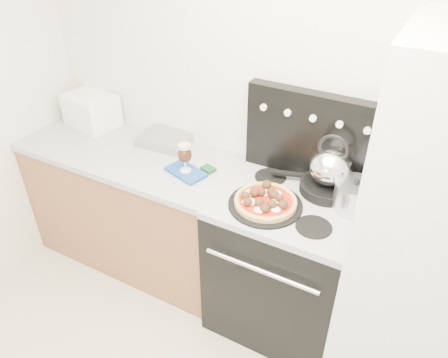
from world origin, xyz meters
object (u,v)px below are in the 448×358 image
Objects in this scene: pizza at (266,200)px; beer_glass at (185,158)px; base_cabinet at (137,209)px; stove_body at (283,265)px; skillet at (327,187)px; toaster_oven at (91,110)px; tea_kettle at (331,164)px; stock_pot at (354,197)px; pizza_pan at (265,205)px; oven_mitt at (186,172)px; fridge at (432,242)px.

beer_glass is at bearing 171.51° from pizza.
base_cabinet is 1.11m from stove_body.
skillet is at bearing 6.70° from base_cabinet.
tea_kettle is at bearing 9.46° from toaster_oven.
stock_pot is (1.41, 0.06, 0.56)m from base_cabinet.
toaster_oven reaches higher than beer_glass.
pizza is 1.61× the size of stock_pot.
tea_kettle is (0.24, 0.28, 0.17)m from pizza_pan.
stove_body is at bearing 2.10° from oven_mitt.
fridge reaches higher than pizza.
toaster_oven is at bearing -169.57° from tea_kettle.
tea_kettle is at bearing 160.60° from fridge.
fridge is (0.70, -0.03, 0.51)m from stove_body.
beer_glass reaches higher than pizza.
pizza_pan is (1.45, -0.30, -0.08)m from toaster_oven.
beer_glass reaches higher than stove_body.
pizza is 0.39m from tea_kettle.
tea_kettle is (0.00, 0.00, 0.15)m from skillet.
pizza is (1.01, -0.13, 0.53)m from base_cabinet.
tea_kettle is (0.78, 0.19, 0.19)m from oven_mitt.
fridge is 4.90× the size of pizza_pan.
fridge is 9.42× the size of stock_pot.
base_cabinet is at bearing -10.74° from toaster_oven.
base_cabinet is at bearing 174.03° from oven_mitt.
tea_kettle reaches higher than pizza_pan.
fridge is 1.34m from beer_glass.
pizza_pan is at bearing -131.07° from skillet.
toaster_oven is 1.93× the size of beer_glass.
oven_mitt is at bearing -173.34° from stock_pot.
beer_glass is at bearing -166.03° from skillet.
toaster_oven reaches higher than stove_body.
base_cabinet is 0.67m from oven_mitt.
pizza_pan is (-0.80, -0.08, -0.02)m from fridge.
base_cabinet is at bearing 172.67° from pizza_pan.
beer_glass is (-1.34, 0.00, 0.06)m from fridge.
base_cabinet is at bearing 172.67° from pizza.
fridge reaches higher than tea_kettle.
stock_pot is at bearing 164.37° from fridge.
toaster_oven is at bearing 179.19° from skillet.
pizza_pan is 1.20× the size of pizza.
stock_pot is at bearing 25.56° from pizza.
pizza_pan is at bearing -7.33° from base_cabinet.
toaster_oven reaches higher than stock_pot.
oven_mitt is (0.91, -0.22, -0.10)m from toaster_oven.
toaster_oven is 1.06× the size of pizza.
toaster_oven is at bearing 168.31° from pizza.
toaster_oven is at bearing 166.43° from oven_mitt.
stock_pot is (0.94, 0.11, -0.02)m from beer_glass.
stove_body is 2.72× the size of pizza.
skillet is at bearing 160.60° from fridge.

